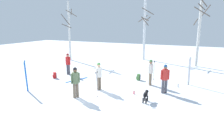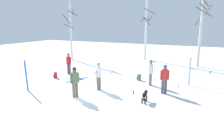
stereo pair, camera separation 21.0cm
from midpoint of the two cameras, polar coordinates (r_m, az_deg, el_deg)
The scene contains 19 objects.
ground_plane at distance 11.68m, azimuth -6.81°, elevation -7.26°, with size 60.00×60.00×0.00m, color white.
person_0 at distance 12.16m, azimuth 14.15°, elevation -1.91°, with size 0.48×0.34×1.72m.
person_1 at distance 12.42m, azimuth -4.20°, elevation -1.24°, with size 0.34×0.52×1.72m.
person_2 at distance 13.59m, azimuth 10.33°, elevation -0.18°, with size 0.34×0.48×1.72m.
person_3 at distance 11.29m, azimuth -10.75°, elevation -2.89°, with size 0.34×0.45×1.72m.
person_4 at distance 16.57m, azimuth -12.60°, elevation 2.07°, with size 0.51×0.34×1.72m.
dog at distance 10.79m, azimuth 8.88°, elevation -6.87°, with size 0.26×0.90×0.57m.
ski_pair_planted_0 at distance 14.33m, azimuth 20.49°, elevation -0.30°, with size 0.16×0.05×1.88m.
ski_pair_planted_1 at distance 13.18m, azimuth -23.40°, elevation -1.61°, with size 0.06×0.21×1.91m.
ski_pair_lying_0 at distance 15.00m, azimuth -10.22°, elevation -2.76°, with size 0.79×1.84×0.05m.
ski_poles_0 at distance 14.82m, azimuth 11.32°, elevation 0.01°, with size 0.07×0.21×1.43m.
ski_poles_1 at distance 11.09m, azimuth -4.86°, elevation -3.96°, with size 0.07×0.25×1.50m.
backpack_0 at distance 15.87m, azimuth -16.17°, elevation -1.44°, with size 0.34×0.34×0.44m.
backpack_1 at distance 14.83m, azimuth 7.03°, elevation -2.01°, with size 0.30×0.28×0.44m.
water_bottle_0 at distance 13.74m, azimuth 17.62°, elevation -4.22°, with size 0.07×0.07×0.22m.
water_bottle_1 at distance 11.90m, azimuth 5.69°, elevation -6.33°, with size 0.07×0.07×0.22m.
birch_tree_0 at distance 23.06m, azimuth -12.18°, elevation 10.88°, with size 1.51×1.35×6.36m.
birch_tree_1 at distance 23.21m, azimuth 8.87°, elevation 11.42°, with size 1.82×1.83×6.67m.
birch_tree_2 at distance 20.70m, azimuth 22.98°, elevation 9.77°, with size 1.40×1.61×6.13m.
Camera 1 is at (5.68, -9.37, 4.01)m, focal length 32.57 mm.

